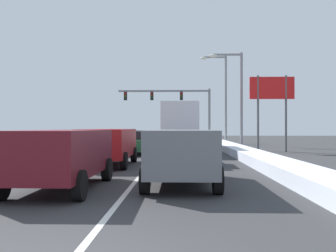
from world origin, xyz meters
TOP-DOWN VIEW (x-y plane):
  - ground_plane at (0.00, 15.37)m, footprint 120.00×120.00m
  - lane_stripe_between_right_lane_and_center_lane at (-0.00, 19.21)m, footprint 0.14×42.27m
  - snow_bank_right_shoulder at (5.30, 19.21)m, footprint 1.50×42.27m
  - snow_bank_left_shoulder at (-5.30, 19.21)m, footprint 1.39×42.27m
  - suv_gray_right_lane_nearest at (1.46, 7.13)m, footprint 2.16×4.90m
  - sedan_navy_right_lane_second at (1.82, 13.70)m, footprint 2.00×4.50m
  - box_truck_right_lane_third at (1.47, 21.62)m, footprint 2.53×7.20m
  - suv_silver_right_lane_fourth at (1.66, 29.14)m, footprint 2.16×4.90m
  - suv_maroon_center_lane_nearest at (-1.92, 6.16)m, footprint 2.16×4.90m
  - suv_red_center_lane_second at (-1.82, 12.65)m, footprint 2.16×4.90m
  - sedan_green_center_lane_third at (-1.75, 19.74)m, footprint 2.00×4.50m
  - sedan_black_center_lane_fourth at (-1.55, 25.61)m, footprint 2.00×4.50m
  - traffic_light_gantry at (1.18, 38.42)m, footprint 10.60×0.47m
  - street_lamp_right_near at (5.93, 24.98)m, footprint 2.66×0.36m
  - street_lamp_right_mid at (5.72, 32.67)m, footprint 2.66×0.36m
  - roadside_sign_right at (8.12, 22.70)m, footprint 3.20×0.16m

SIDE VIEW (x-z plane):
  - ground_plane at x=0.00m, z-range 0.00..0.00m
  - lane_stripe_between_right_lane_and_center_lane at x=0.00m, z-range 0.00..0.01m
  - snow_bank_right_shoulder at x=5.30m, z-range 0.00..0.48m
  - snow_bank_left_shoulder at x=-5.30m, z-range 0.00..0.76m
  - sedan_navy_right_lane_second at x=1.82m, z-range 0.01..1.52m
  - sedan_green_center_lane_third at x=-1.75m, z-range 0.01..1.52m
  - sedan_black_center_lane_fourth at x=-1.55m, z-range 0.01..1.52m
  - suv_gray_right_lane_nearest at x=1.46m, z-range 0.18..1.85m
  - suv_silver_right_lane_fourth at x=1.66m, z-range 0.18..1.85m
  - suv_maroon_center_lane_nearest at x=-1.92m, z-range 0.18..1.85m
  - suv_red_center_lane_second at x=-1.82m, z-range 0.18..1.85m
  - box_truck_right_lane_third at x=1.47m, z-range 0.22..3.58m
  - roadside_sign_right at x=8.12m, z-range 1.27..6.77m
  - street_lamp_right_near at x=5.93m, z-range 0.79..8.41m
  - traffic_light_gantry at x=1.18m, z-range 1.62..7.82m
  - street_lamp_right_mid at x=5.72m, z-range 0.82..9.69m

